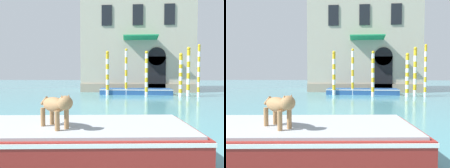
# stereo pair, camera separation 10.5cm
# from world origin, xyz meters

# --- Properties ---
(palazzo_left) EXTENTS (11.17, 7.40, 17.87)m
(palazzo_left) POSITION_xyz_m (0.18, 24.16, 8.92)
(palazzo_left) COLOR #B2A893
(palazzo_left) RESTS_ON ground_plane
(boat_foreground) EXTENTS (7.55, 3.06, 0.67)m
(boat_foreground) POSITION_xyz_m (-2.97, 4.71, 0.36)
(boat_foreground) COLOR maroon
(boat_foreground) RESTS_ON ground_plane
(dog_on_deck) EXTENTS (0.91, 0.78, 0.73)m
(dog_on_deck) POSITION_xyz_m (-2.28, 4.41, 1.15)
(dog_on_deck) COLOR #997047
(dog_on_deck) RESTS_ON boat_foreground
(boat_moored_near_palazzo) EXTENTS (6.26, 1.89, 0.49)m
(boat_moored_near_palazzo) POSITION_xyz_m (-0.07, 19.37, 0.26)
(boat_moored_near_palazzo) COLOR #234C8C
(boat_moored_near_palazzo) RESTS_ON ground_plane
(mooring_pole_0) EXTENTS (0.27, 0.27, 3.43)m
(mooring_pole_0) POSITION_xyz_m (3.34, 17.27, 1.73)
(mooring_pole_0) COLOR white
(mooring_pole_0) RESTS_ON ground_plane
(mooring_pole_1) EXTENTS (0.27, 0.27, 4.00)m
(mooring_pole_1) POSITION_xyz_m (4.18, 18.21, 2.02)
(mooring_pole_1) COLOR white
(mooring_pole_1) RESTS_ON ground_plane
(mooring_pole_2) EXTENTS (0.24, 0.24, 3.62)m
(mooring_pole_2) POSITION_xyz_m (0.70, 17.33, 1.83)
(mooring_pole_2) COLOR white
(mooring_pole_2) RESTS_ON ground_plane
(mooring_pole_3) EXTENTS (0.22, 0.22, 3.95)m
(mooring_pole_3) POSITION_xyz_m (-0.91, 18.59, 1.99)
(mooring_pole_3) COLOR white
(mooring_pole_3) RESTS_ON ground_plane
(mooring_pole_4) EXTENTS (0.20, 0.20, 4.08)m
(mooring_pole_4) POSITION_xyz_m (4.70, 17.24, 2.06)
(mooring_pole_4) COLOR white
(mooring_pole_4) RESTS_ON ground_plane
(mooring_pole_5) EXTENTS (0.27, 0.27, 3.75)m
(mooring_pole_5) POSITION_xyz_m (-2.50, 18.47, 1.90)
(mooring_pole_5) COLOR white
(mooring_pole_5) RESTS_ON ground_plane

